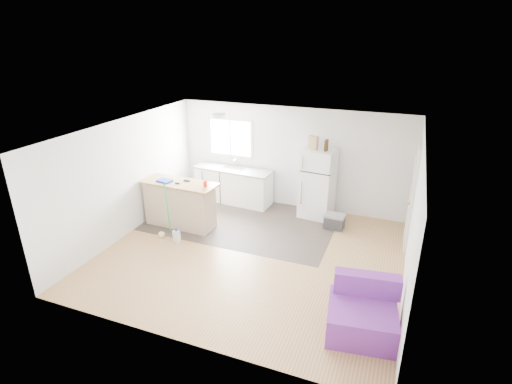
# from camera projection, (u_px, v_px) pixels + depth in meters

# --- Properties ---
(room) EXTENTS (5.51, 5.01, 2.41)m
(room) POSITION_uv_depth(u_px,v_px,m) (252.00, 197.00, 7.20)
(room) COLOR #A16B43
(room) RESTS_ON ground
(vinyl_zone) EXTENTS (4.05, 2.50, 0.00)m
(vinyl_zone) POSITION_uv_depth(u_px,v_px,m) (243.00, 221.00, 8.98)
(vinyl_zone) COLOR #342C27
(vinyl_zone) RESTS_ON floor
(window) EXTENTS (1.18, 0.06, 0.98)m
(window) POSITION_uv_depth(u_px,v_px,m) (231.00, 138.00, 9.74)
(window) COLOR white
(window) RESTS_ON back_wall
(interior_door) EXTENTS (0.11, 0.92, 2.10)m
(interior_door) POSITION_uv_depth(u_px,v_px,m) (412.00, 196.00, 7.69)
(interior_door) COLOR white
(interior_door) RESTS_ON right_wall
(ceiling_fixture) EXTENTS (0.30, 0.30, 0.07)m
(ceiling_fixture) POSITION_uv_depth(u_px,v_px,m) (219.00, 115.00, 8.20)
(ceiling_fixture) COLOR white
(ceiling_fixture) RESTS_ON ceiling
(kitchen_cabinets) EXTENTS (1.98, 0.74, 1.14)m
(kitchen_cabinets) POSITION_uv_depth(u_px,v_px,m) (233.00, 185.00, 9.84)
(kitchen_cabinets) COLOR white
(kitchen_cabinets) RESTS_ON floor
(peninsula) EXTENTS (1.66, 0.69, 1.01)m
(peninsula) POSITION_uv_depth(u_px,v_px,m) (180.00, 204.00, 8.62)
(peninsula) COLOR #C7AE8F
(peninsula) RESTS_ON floor
(refrigerator) EXTENTS (0.76, 0.73, 1.58)m
(refrigerator) POSITION_uv_depth(u_px,v_px,m) (318.00, 183.00, 8.97)
(refrigerator) COLOR white
(refrigerator) RESTS_ON floor
(cooler) EXTENTS (0.45, 0.32, 0.33)m
(cooler) POSITION_uv_depth(u_px,v_px,m) (334.00, 221.00, 8.60)
(cooler) COLOR #2E2D30
(cooler) RESTS_ON floor
(purple_seat) EXTENTS (1.05, 1.01, 0.77)m
(purple_seat) POSITION_uv_depth(u_px,v_px,m) (362.00, 314.00, 5.62)
(purple_seat) COLOR #772C92
(purple_seat) RESTS_ON floor
(cleaner_jug) EXTENTS (0.16, 0.13, 0.30)m
(cleaner_jug) POSITION_uv_depth(u_px,v_px,m) (177.00, 236.00, 8.05)
(cleaner_jug) COLOR silver
(cleaner_jug) RESTS_ON floor
(mop) EXTENTS (0.29, 0.35, 1.28)m
(mop) POSITION_uv_depth(u_px,v_px,m) (163.00, 227.00, 8.21)
(mop) COLOR green
(mop) RESTS_ON floor
(red_cup) EXTENTS (0.08, 0.08, 0.12)m
(red_cup) POSITION_uv_depth(u_px,v_px,m) (205.00, 184.00, 8.19)
(red_cup) COLOR red
(red_cup) RESTS_ON peninsula
(blue_tray) EXTENTS (0.34, 0.27, 0.04)m
(blue_tray) POSITION_uv_depth(u_px,v_px,m) (165.00, 181.00, 8.45)
(blue_tray) COLOR #1522C7
(blue_tray) RESTS_ON peninsula
(tool_a) EXTENTS (0.14, 0.06, 0.03)m
(tool_a) POSITION_uv_depth(u_px,v_px,m) (187.00, 181.00, 8.47)
(tool_a) COLOR black
(tool_a) RESTS_ON peninsula
(tool_b) EXTENTS (0.10, 0.05, 0.03)m
(tool_b) POSITION_uv_depth(u_px,v_px,m) (177.00, 183.00, 8.34)
(tool_b) COLOR black
(tool_b) RESTS_ON peninsula
(cardboard_box) EXTENTS (0.22, 0.15, 0.30)m
(cardboard_box) POSITION_uv_depth(u_px,v_px,m) (313.00, 143.00, 8.59)
(cardboard_box) COLOR tan
(cardboard_box) RESTS_ON refrigerator
(bottle_left) EXTENTS (0.09, 0.09, 0.25)m
(bottle_left) POSITION_uv_depth(u_px,v_px,m) (326.00, 146.00, 8.48)
(bottle_left) COLOR #3C230B
(bottle_left) RESTS_ON refrigerator
(bottle_right) EXTENTS (0.08, 0.08, 0.25)m
(bottle_right) POSITION_uv_depth(u_px,v_px,m) (327.00, 145.00, 8.52)
(bottle_right) COLOR #3C230B
(bottle_right) RESTS_ON refrigerator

